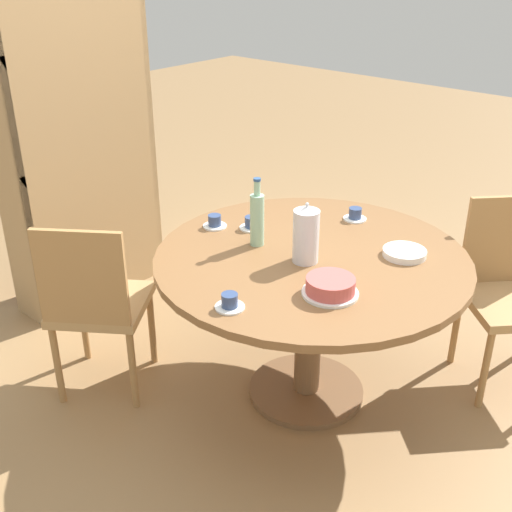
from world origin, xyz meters
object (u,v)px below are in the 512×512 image
(coffee_pot, at_px, (306,235))
(water_bottle, at_px, (257,218))
(bookshelf, at_px, (81,155))
(cake_main, at_px, (330,287))
(cup_b, at_px, (251,224))
(chair_b, at_px, (96,302))
(cup_a, at_px, (215,222))
(chair_a, at_px, (510,289))
(cup_d, at_px, (355,215))
(cup_c, at_px, (230,303))

(coffee_pot, xyz_separation_m, water_bottle, (-0.01, 0.27, 0.00))
(bookshelf, relative_size, cake_main, 8.04)
(water_bottle, xyz_separation_m, cup_b, (0.11, 0.14, -0.11))
(coffee_pot, distance_m, water_bottle, 0.27)
(chair_b, xyz_separation_m, bookshelf, (0.57, 0.84, 0.39))
(coffee_pot, distance_m, cup_a, 0.56)
(chair_a, xyz_separation_m, cup_d, (-0.30, 0.70, 0.28))
(water_bottle, bearing_deg, cup_a, 87.23)
(chair_b, relative_size, water_bottle, 2.89)
(bookshelf, bearing_deg, coffee_pot, 89.76)
(chair_a, xyz_separation_m, bookshelf, (-0.81, 2.23, 0.39))
(chair_a, relative_size, bookshelf, 0.51)
(coffee_pot, relative_size, water_bottle, 0.86)
(cup_a, height_order, cup_d, same)
(water_bottle, distance_m, cup_c, 0.58)
(bookshelf, xyz_separation_m, cup_d, (0.51, -1.52, -0.11))
(bookshelf, bearing_deg, water_bottle, 89.31)
(cup_d, bearing_deg, chair_b, 147.67)
(cup_c, bearing_deg, chair_a, -24.32)
(cake_main, bearing_deg, water_bottle, 73.05)
(coffee_pot, relative_size, cup_b, 2.37)
(coffee_pot, bearing_deg, cup_d, 9.48)
(cup_c, bearing_deg, cake_main, -34.15)
(chair_b, relative_size, cake_main, 4.09)
(cup_b, height_order, cup_c, same)
(cake_main, bearing_deg, coffee_pot, 56.21)
(bookshelf, height_order, cup_b, bookshelf)
(chair_a, height_order, water_bottle, water_bottle)
(chair_b, bearing_deg, cup_a, -147.14)
(chair_b, bearing_deg, cup_b, -154.63)
(chair_a, xyz_separation_m, coffee_pot, (-0.82, 0.62, 0.38))
(cake_main, distance_m, cup_b, 0.70)
(chair_a, xyz_separation_m, cake_main, (-0.98, 0.37, 0.29))
(water_bottle, xyz_separation_m, cake_main, (-0.16, -0.51, -0.09))
(coffee_pot, height_order, cup_c, coffee_pot)
(cake_main, bearing_deg, bookshelf, 84.69)
(chair_a, bearing_deg, cake_main, -157.21)
(chair_a, relative_size, cup_b, 8.01)
(coffee_pot, distance_m, cup_d, 0.54)
(chair_b, bearing_deg, chair_a, -170.68)
(coffee_pot, bearing_deg, cake_main, -123.79)
(chair_b, xyz_separation_m, water_bottle, (0.55, -0.51, 0.39))
(coffee_pot, relative_size, cup_a, 2.37)
(water_bottle, height_order, cake_main, water_bottle)
(water_bottle, xyz_separation_m, cup_a, (0.01, 0.28, -0.11))
(bookshelf, relative_size, cup_a, 15.74)
(cup_d, bearing_deg, coffee_pot, -170.52)
(cup_c, bearing_deg, bookshelf, 72.83)
(chair_b, height_order, cake_main, chair_b)
(cup_d, bearing_deg, cup_b, 143.10)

